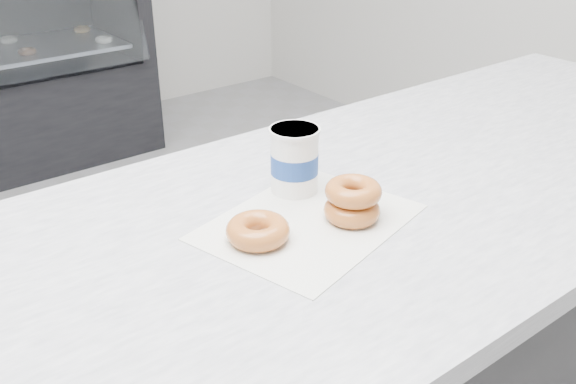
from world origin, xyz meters
The scene contains 4 objects.
wax_paper centered at (0.29, -0.61, 0.90)m, with size 0.34×0.26×0.00m, color silver.
donut_single centered at (0.19, -0.61, 0.92)m, with size 0.10×0.10×0.03m, color #B66732.
donut_stack centered at (0.35, -0.65, 0.93)m, with size 0.10×0.10×0.07m.
coffee_cup centered at (0.34, -0.51, 0.96)m, with size 0.09×0.09×0.12m.
Camera 1 is at (-0.30, -1.32, 1.42)m, focal length 40.00 mm.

